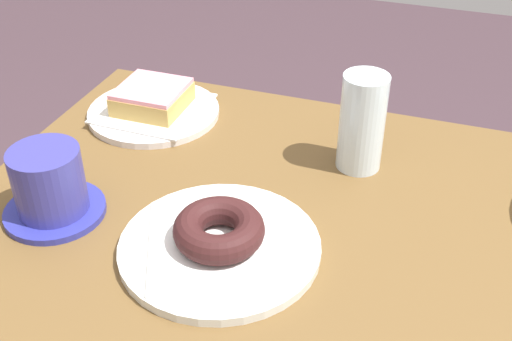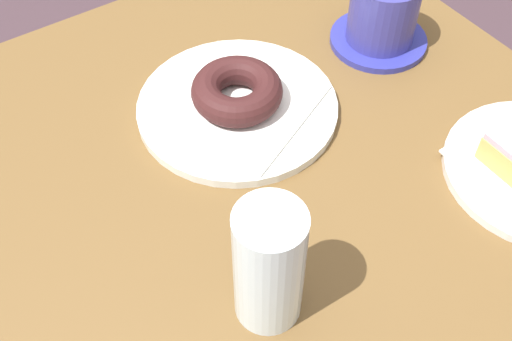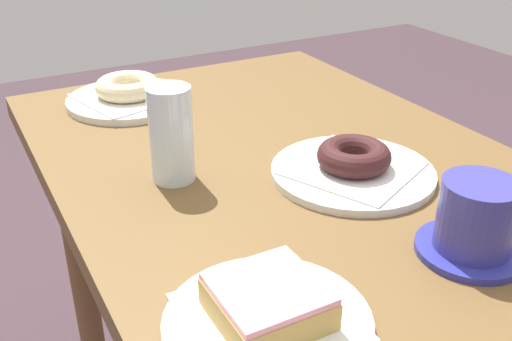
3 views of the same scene
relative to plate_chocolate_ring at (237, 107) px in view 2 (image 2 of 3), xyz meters
The scene contains 6 objects.
table 0.18m from the plate_chocolate_ring, 153.42° to the right, with size 0.93×0.66×0.77m.
plate_chocolate_ring is the anchor object (origin of this frame).
napkin_chocolate_ring 0.01m from the plate_chocolate_ring, ahead, with size 0.16×0.16×0.00m, color white.
donut_chocolate_ring 0.03m from the plate_chocolate_ring, ahead, with size 0.10×0.10×0.03m, color #371818.
water_glass 0.26m from the plate_chocolate_ring, 116.27° to the right, with size 0.06×0.06×0.14m, color silver.
coffee_cup 0.22m from the plate_chocolate_ring, ahead, with size 0.12×0.12×0.09m.
Camera 2 is at (-0.16, -0.39, 1.29)m, focal length 44.38 mm.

